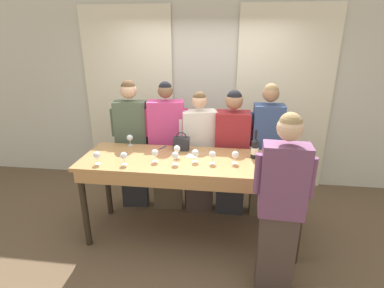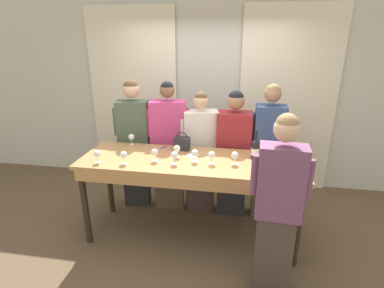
# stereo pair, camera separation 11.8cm
# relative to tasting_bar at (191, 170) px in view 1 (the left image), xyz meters

# --- Properties ---
(ground_plane) EXTENTS (18.00, 18.00, 0.00)m
(ground_plane) POSITION_rel_tasting_bar_xyz_m (0.00, 0.03, -0.88)
(ground_plane) COLOR brown
(wall_back) EXTENTS (12.00, 0.06, 2.80)m
(wall_back) POSITION_rel_tasting_bar_xyz_m (0.00, 1.60, 0.52)
(wall_back) COLOR beige
(wall_back) RESTS_ON ground_plane
(curtain_panel_left) EXTENTS (1.38, 0.03, 2.69)m
(curtain_panel_left) POSITION_rel_tasting_bar_xyz_m (-1.17, 1.53, 0.47)
(curtain_panel_left) COLOR #EFE5C6
(curtain_panel_left) RESTS_ON ground_plane
(curtain_panel_right) EXTENTS (1.38, 0.03, 2.69)m
(curtain_panel_right) POSITION_rel_tasting_bar_xyz_m (1.17, 1.53, 0.47)
(curtain_panel_right) COLOR #EFE5C6
(curtain_panel_right) RESTS_ON ground_plane
(tasting_bar) EXTENTS (2.44, 0.80, 0.99)m
(tasting_bar) POSITION_rel_tasting_bar_xyz_m (0.00, 0.00, 0.00)
(tasting_bar) COLOR #B27F4C
(tasting_bar) RESTS_ON ground_plane
(wine_bottle) EXTENTS (0.08, 0.08, 0.33)m
(wine_bottle) POSITION_rel_tasting_bar_xyz_m (0.69, 0.16, 0.23)
(wine_bottle) COLOR black
(wine_bottle) RESTS_ON tasting_bar
(handbag) EXTENTS (0.18, 0.10, 0.22)m
(handbag) POSITION_rel_tasting_bar_xyz_m (-0.15, 0.30, 0.19)
(handbag) COLOR #232328
(handbag) RESTS_ON tasting_bar
(wine_glass_front_left) EXTENTS (0.08, 0.08, 0.14)m
(wine_glass_front_left) POSITION_rel_tasting_bar_xyz_m (0.84, 0.09, 0.21)
(wine_glass_front_left) COLOR white
(wine_glass_front_left) RESTS_ON tasting_bar
(wine_glass_front_mid) EXTENTS (0.08, 0.08, 0.14)m
(wine_glass_front_mid) POSITION_rel_tasting_bar_xyz_m (-0.16, 0.07, 0.21)
(wine_glass_front_mid) COLOR white
(wine_glass_front_mid) RESTS_ON tasting_bar
(wine_glass_front_right) EXTENTS (0.08, 0.08, 0.14)m
(wine_glass_front_right) POSITION_rel_tasting_bar_xyz_m (-0.97, -0.22, 0.21)
(wine_glass_front_right) COLOR white
(wine_glass_front_right) RESTS_ON tasting_bar
(wine_glass_center_left) EXTENTS (0.08, 0.08, 0.14)m
(wine_glass_center_left) POSITION_rel_tasting_bar_xyz_m (-0.15, -0.12, 0.21)
(wine_glass_center_left) COLOR white
(wine_glass_center_left) RESTS_ON tasting_bar
(wine_glass_center_mid) EXTENTS (0.08, 0.08, 0.14)m
(wine_glass_center_mid) POSITION_rel_tasting_bar_xyz_m (0.48, -0.02, 0.21)
(wine_glass_center_mid) COLOR white
(wine_glass_center_mid) RESTS_ON tasting_bar
(wine_glass_center_right) EXTENTS (0.08, 0.08, 0.14)m
(wine_glass_center_right) POSITION_rel_tasting_bar_xyz_m (-0.38, -0.08, 0.21)
(wine_glass_center_right) COLOR white
(wine_glass_center_right) RESTS_ON tasting_bar
(wine_glass_back_left) EXTENTS (0.08, 0.08, 0.14)m
(wine_glass_back_left) POSITION_rel_tasting_bar_xyz_m (-0.80, 0.37, 0.21)
(wine_glass_back_left) COLOR white
(wine_glass_back_left) RESTS_ON tasting_bar
(wine_glass_back_mid) EXTENTS (0.08, 0.08, 0.14)m
(wine_glass_back_mid) POSITION_rel_tasting_bar_xyz_m (-0.68, -0.20, 0.21)
(wine_glass_back_mid) COLOR white
(wine_glass_back_mid) RESTS_ON tasting_bar
(wine_glass_back_right) EXTENTS (0.08, 0.08, 0.14)m
(wine_glass_back_right) POSITION_rel_tasting_bar_xyz_m (0.05, -0.03, 0.21)
(wine_glass_back_right) COLOR white
(wine_glass_back_right) RESTS_ON tasting_bar
(wine_glass_near_host) EXTENTS (0.08, 0.08, 0.14)m
(wine_glass_near_host) POSITION_rel_tasting_bar_xyz_m (0.24, -0.05, 0.21)
(wine_glass_near_host) COLOR white
(wine_glass_near_host) RESTS_ON tasting_bar
(napkin) EXTENTS (0.14, 0.14, 0.00)m
(napkin) POSITION_rel_tasting_bar_xyz_m (0.00, 0.13, 0.11)
(napkin) COLOR white
(napkin) RESTS_ON tasting_bar
(pen) EXTENTS (0.07, 0.11, 0.01)m
(pen) POSITION_rel_tasting_bar_xyz_m (-0.39, 0.33, 0.12)
(pen) COLOR #193399
(pen) RESTS_ON tasting_bar
(guest_olive_jacket) EXTENTS (0.52, 0.26, 1.75)m
(guest_olive_jacket) POSITION_rel_tasting_bar_xyz_m (-0.87, 0.63, 0.04)
(guest_olive_jacket) COLOR #28282D
(guest_olive_jacket) RESTS_ON ground_plane
(guest_pink_top) EXTENTS (0.57, 0.28, 1.74)m
(guest_pink_top) POSITION_rel_tasting_bar_xyz_m (-0.40, 0.63, 0.01)
(guest_pink_top) COLOR brown
(guest_pink_top) RESTS_ON ground_plane
(guest_cream_sweater) EXTENTS (0.54, 0.33, 1.63)m
(guest_cream_sweater) POSITION_rel_tasting_bar_xyz_m (0.02, 0.63, -0.05)
(guest_cream_sweater) COLOR #473833
(guest_cream_sweater) RESTS_ON ground_plane
(guest_striped_shirt) EXTENTS (0.54, 0.28, 1.66)m
(guest_striped_shirt) POSITION_rel_tasting_bar_xyz_m (0.45, 0.63, -0.04)
(guest_striped_shirt) COLOR #28282D
(guest_striped_shirt) RESTS_ON ground_plane
(guest_navy_coat) EXTENTS (0.47, 0.24, 1.75)m
(guest_navy_coat) POSITION_rel_tasting_bar_xyz_m (0.87, 0.63, 0.03)
(guest_navy_coat) COLOR brown
(guest_navy_coat) RESTS_ON ground_plane
(host_pouring) EXTENTS (0.50, 0.23, 1.72)m
(host_pouring) POSITION_rel_tasting_bar_xyz_m (0.87, -0.67, 0.03)
(host_pouring) COLOR #473833
(host_pouring) RESTS_ON ground_plane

